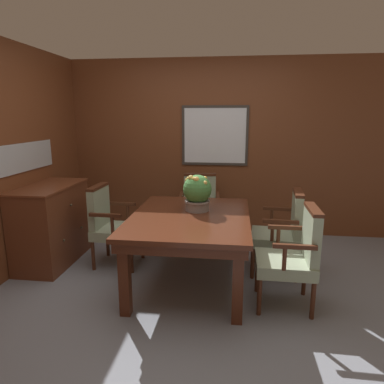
{
  "coord_description": "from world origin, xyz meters",
  "views": [
    {
      "loc": [
        0.46,
        -2.93,
        1.69
      ],
      "look_at": [
        0.04,
        0.44,
        0.92
      ],
      "focal_mm": 32.0,
      "sensor_mm": 36.0,
      "label": 1
    }
  ],
  "objects_px": {
    "chair_right_near": "(294,254)",
    "sideboard_cabinet": "(52,224)",
    "chair_right_far": "(283,230)",
    "potted_plant": "(197,192)",
    "chair_left_far": "(111,223)",
    "chair_head_far": "(200,207)",
    "dining_table": "(190,224)"
  },
  "relations": [
    {
      "from": "chair_head_far",
      "to": "sideboard_cabinet",
      "type": "distance_m",
      "value": 1.83
    },
    {
      "from": "chair_left_far",
      "to": "potted_plant",
      "type": "height_order",
      "value": "potted_plant"
    },
    {
      "from": "dining_table",
      "to": "sideboard_cabinet",
      "type": "height_order",
      "value": "sideboard_cabinet"
    },
    {
      "from": "dining_table",
      "to": "chair_left_far",
      "type": "relative_size",
      "value": 1.63
    },
    {
      "from": "chair_right_near",
      "to": "potted_plant",
      "type": "relative_size",
      "value": 2.45
    },
    {
      "from": "chair_head_far",
      "to": "potted_plant",
      "type": "relative_size",
      "value": 2.45
    },
    {
      "from": "chair_right_far",
      "to": "dining_table",
      "type": "bearing_deg",
      "value": -65.25
    },
    {
      "from": "chair_right_far",
      "to": "chair_head_far",
      "type": "bearing_deg",
      "value": -125.0
    },
    {
      "from": "chair_right_near",
      "to": "potted_plant",
      "type": "height_order",
      "value": "potted_plant"
    },
    {
      "from": "chair_left_far",
      "to": "potted_plant",
      "type": "relative_size",
      "value": 2.45
    },
    {
      "from": "chair_right_far",
      "to": "chair_head_far",
      "type": "relative_size",
      "value": 1.0
    },
    {
      "from": "chair_head_far",
      "to": "sideboard_cabinet",
      "type": "bearing_deg",
      "value": -156.62
    },
    {
      "from": "chair_right_far",
      "to": "chair_left_far",
      "type": "bearing_deg",
      "value": -85.25
    },
    {
      "from": "dining_table",
      "to": "sideboard_cabinet",
      "type": "xyz_separation_m",
      "value": [
        -1.65,
        0.31,
        -0.17
      ]
    },
    {
      "from": "chair_right_far",
      "to": "chair_head_far",
      "type": "xyz_separation_m",
      "value": [
        -0.97,
        0.81,
        0.0
      ]
    },
    {
      "from": "chair_right_far",
      "to": "chair_left_far",
      "type": "xyz_separation_m",
      "value": [
        -1.9,
        0.0,
        0.0
      ]
    },
    {
      "from": "dining_table",
      "to": "chair_head_far",
      "type": "xyz_separation_m",
      "value": [
        -0.02,
        1.16,
        -0.13
      ]
    },
    {
      "from": "chair_left_far",
      "to": "sideboard_cabinet",
      "type": "xyz_separation_m",
      "value": [
        -0.7,
        -0.04,
        -0.04
      ]
    },
    {
      "from": "potted_plant",
      "to": "chair_left_far",
      "type": "bearing_deg",
      "value": 170.26
    },
    {
      "from": "potted_plant",
      "to": "sideboard_cabinet",
      "type": "bearing_deg",
      "value": 175.45
    },
    {
      "from": "chair_left_far",
      "to": "dining_table",
      "type": "bearing_deg",
      "value": -108.14
    },
    {
      "from": "chair_right_near",
      "to": "sideboard_cabinet",
      "type": "height_order",
      "value": "chair_right_near"
    },
    {
      "from": "dining_table",
      "to": "chair_left_far",
      "type": "xyz_separation_m",
      "value": [
        -0.95,
        0.35,
        -0.13
      ]
    },
    {
      "from": "chair_right_near",
      "to": "chair_head_far",
      "type": "xyz_separation_m",
      "value": [
        -0.99,
        1.47,
        0.0
      ]
    },
    {
      "from": "chair_right_far",
      "to": "potted_plant",
      "type": "height_order",
      "value": "potted_plant"
    },
    {
      "from": "chair_left_far",
      "to": "chair_right_near",
      "type": "distance_m",
      "value": 2.02
    },
    {
      "from": "chair_right_near",
      "to": "chair_head_far",
      "type": "relative_size",
      "value": 1.0
    },
    {
      "from": "dining_table",
      "to": "potted_plant",
      "type": "distance_m",
      "value": 0.34
    },
    {
      "from": "sideboard_cabinet",
      "to": "dining_table",
      "type": "bearing_deg",
      "value": -10.69
    },
    {
      "from": "dining_table",
      "to": "chair_left_far",
      "type": "distance_m",
      "value": 1.02
    },
    {
      "from": "chair_right_far",
      "to": "sideboard_cabinet",
      "type": "bearing_deg",
      "value": -84.42
    },
    {
      "from": "chair_left_far",
      "to": "potted_plant",
      "type": "bearing_deg",
      "value": -97.77
    }
  ]
}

